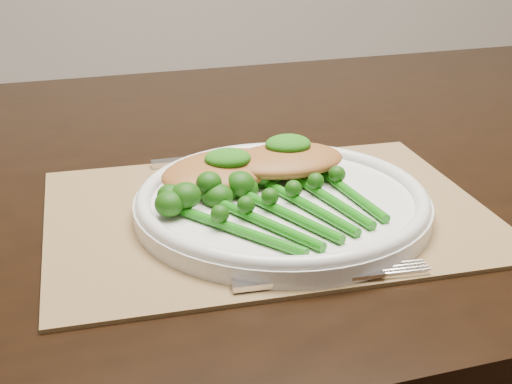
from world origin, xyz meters
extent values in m
cube|color=black|center=(0.03, 0.13, 0.73)|extent=(1.71, 1.11, 0.04)
cube|color=olive|center=(-0.05, -0.05, 0.75)|extent=(0.46, 0.35, 0.00)
cylinder|color=silver|center=(-0.04, -0.06, 0.76)|extent=(0.30, 0.30, 0.02)
torus|color=silver|center=(-0.04, -0.06, 0.77)|extent=(0.29, 0.29, 0.02)
cube|color=silver|center=(-0.13, 0.10, 0.76)|extent=(0.08, 0.02, 0.01)
cube|color=silver|center=(-0.03, 0.10, 0.76)|extent=(0.12, 0.03, 0.00)
cube|color=silver|center=(-0.06, -0.19, 0.76)|extent=(0.09, 0.02, 0.01)
ellipsoid|color=#9E632D|center=(-0.10, -0.01, 0.78)|extent=(0.16, 0.15, 0.03)
ellipsoid|color=#9E632D|center=(-0.03, 0.00, 0.79)|extent=(0.14, 0.11, 0.03)
ellipsoid|color=#134F0B|center=(-0.09, -0.01, 0.80)|extent=(0.05, 0.04, 0.02)
ellipsoid|color=#134F0B|center=(-0.02, 0.01, 0.80)|extent=(0.05, 0.04, 0.02)
camera|label=1|loc=(-0.18, -0.69, 1.06)|focal=50.00mm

